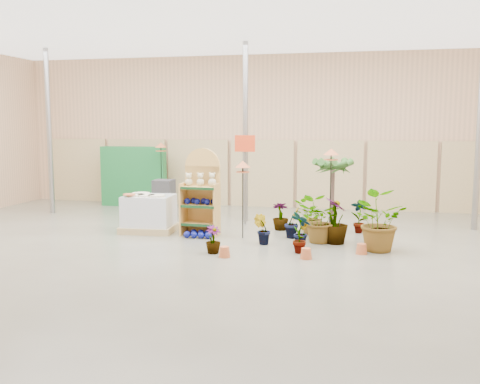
% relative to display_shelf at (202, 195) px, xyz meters
% --- Properties ---
extents(room, '(15.20, 12.10, 4.70)m').
position_rel_display_shelf_xyz_m(room, '(0.61, -0.73, 1.33)').
color(room, '#5C5B4E').
rests_on(room, ground).
extents(display_shelf, '(0.84, 0.55, 1.94)m').
position_rel_display_shelf_xyz_m(display_shelf, '(0.00, 0.00, 0.00)').
color(display_shelf, '#BC8E45').
rests_on(display_shelf, ground).
extents(teddy_bears, '(0.71, 0.18, 0.30)m').
position_rel_display_shelf_xyz_m(teddy_bears, '(0.02, -0.09, 0.34)').
color(teddy_bears, beige).
rests_on(teddy_bears, display_shelf).
extents(gazing_balls_shelf, '(0.71, 0.24, 0.14)m').
position_rel_display_shelf_xyz_m(gazing_balls_shelf, '(-0.00, -0.11, -0.12)').
color(gazing_balls_shelf, navy).
rests_on(gazing_balls_shelf, display_shelf).
extents(gazing_balls_floor, '(0.63, 0.39, 0.15)m').
position_rel_display_shelf_xyz_m(gazing_balls_floor, '(0.04, -0.37, -0.81)').
color(gazing_balls_floor, navy).
rests_on(gazing_balls_floor, ground).
extents(pallet_stack, '(1.24, 1.05, 0.88)m').
position_rel_display_shelf_xyz_m(pallet_stack, '(-1.28, 0.02, -0.47)').
color(pallet_stack, tan).
rests_on(pallet_stack, ground).
extents(charcoal_planters, '(0.80, 0.50, 1.00)m').
position_rel_display_shelf_xyz_m(charcoal_planters, '(-1.72, 1.93, -0.47)').
color(charcoal_planters, '#272729').
rests_on(charcoal_planters, ground).
extents(trellis_stock, '(2.00, 0.30, 1.80)m').
position_rel_display_shelf_xyz_m(trellis_stock, '(-3.19, 3.56, 0.01)').
color(trellis_stock, '#16622C').
rests_on(trellis_stock, ground).
extents(offer_sign, '(0.50, 0.08, 2.20)m').
position_rel_display_shelf_xyz_m(offer_sign, '(0.71, 1.34, 0.68)').
color(offer_sign, gray).
rests_on(offer_sign, ground).
extents(bird_table_front, '(0.34, 0.34, 1.68)m').
position_rel_display_shelf_xyz_m(bird_table_front, '(0.99, -0.22, 0.67)').
color(bird_table_front, black).
rests_on(bird_table_front, ground).
extents(bird_table_right, '(0.34, 0.34, 1.96)m').
position_rel_display_shelf_xyz_m(bird_table_right, '(2.84, 0.11, 0.93)').
color(bird_table_right, black).
rests_on(bird_table_right, ground).
extents(bird_table_back, '(0.34, 0.34, 1.95)m').
position_rel_display_shelf_xyz_m(bird_table_back, '(-2.10, 3.03, 0.92)').
color(bird_table_back, black).
rests_on(bird_table_back, ground).
extents(palm, '(0.70, 0.70, 1.80)m').
position_rel_display_shelf_xyz_m(palm, '(2.85, 0.81, 0.66)').
color(palm, brown).
rests_on(palm, ground).
extents(potted_plant_1, '(0.35, 0.29, 0.63)m').
position_rel_display_shelf_xyz_m(potted_plant_1, '(1.51, -0.73, -0.57)').
color(potted_plant_1, '#28531C').
rests_on(potted_plant_1, ground).
extents(potted_plant_2, '(0.95, 0.85, 0.96)m').
position_rel_display_shelf_xyz_m(potted_plant_2, '(2.60, -0.33, -0.41)').
color(potted_plant_2, '#28531C').
rests_on(potted_plant_2, ground).
extents(potted_plant_3, '(0.72, 0.72, 0.96)m').
position_rel_display_shelf_xyz_m(potted_plant_3, '(2.98, -0.31, -0.41)').
color(potted_plant_3, '#28531C').
rests_on(potted_plant_3, ground).
extents(potted_plant_4, '(0.42, 0.29, 0.79)m').
position_rel_display_shelf_xyz_m(potted_plant_4, '(3.47, 0.89, -0.49)').
color(potted_plant_4, '#28531C').
rests_on(potted_plant_4, ground).
extents(potted_plant_5, '(0.45, 0.47, 0.68)m').
position_rel_display_shelf_xyz_m(potted_plant_5, '(2.04, 0.06, -0.54)').
color(potted_plant_5, '#28531C').
rests_on(potted_plant_5, ground).
extents(potted_plant_6, '(0.92, 0.93, 0.78)m').
position_rel_display_shelf_xyz_m(potted_plant_6, '(2.39, 0.53, -0.50)').
color(potted_plant_6, '#28531C').
rests_on(potted_plant_6, ground).
extents(potted_plant_7, '(0.42, 0.42, 0.53)m').
position_rel_display_shelf_xyz_m(potted_plant_7, '(0.72, -1.69, -0.62)').
color(potted_plant_7, '#28531C').
rests_on(potted_plant_7, ground).
extents(potted_plant_8, '(0.52, 0.51, 0.82)m').
position_rel_display_shelf_xyz_m(potted_plant_8, '(2.35, -1.33, -0.47)').
color(potted_plant_8, '#28531C').
rests_on(potted_plant_8, ground).
extents(potted_plant_9, '(0.43, 0.41, 0.62)m').
position_rel_display_shelf_xyz_m(potted_plant_9, '(2.34, -0.85, -0.58)').
color(potted_plant_9, '#28531C').
rests_on(potted_plant_9, ground).
extents(potted_plant_10, '(1.39, 1.36, 1.17)m').
position_rel_display_shelf_xyz_m(potted_plant_10, '(3.77, -0.81, -0.30)').
color(potted_plant_10, '#28531C').
rests_on(potted_plant_10, ground).
extents(potted_plant_11, '(0.42, 0.42, 0.66)m').
position_rel_display_shelf_xyz_m(potted_plant_11, '(1.66, 0.85, -0.55)').
color(potted_plant_11, '#28531C').
rests_on(potted_plant_11, ground).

